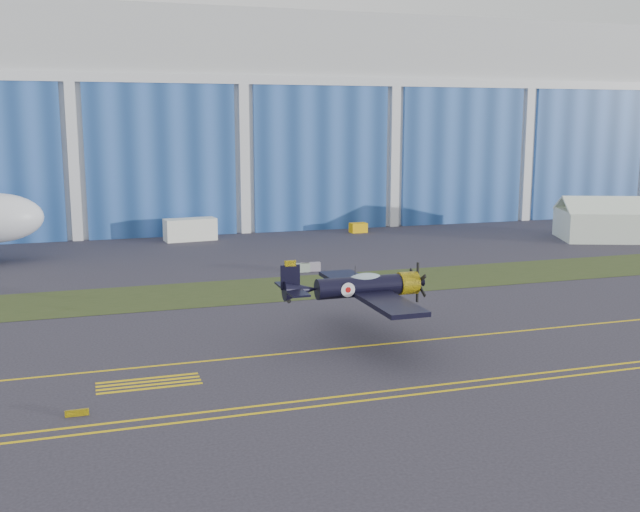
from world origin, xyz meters
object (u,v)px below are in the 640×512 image
object	(u,v)px
warbird	(359,287)
tug	(358,228)
shipping_container	(190,229)
tent	(609,218)

from	to	relation	value
warbird	tug	size ratio (longest dim) A/B	6.24
shipping_container	tug	bearing A→B (deg)	-6.67
warbird	shipping_container	xyz separation A→B (m)	(-4.94, 48.68, -2.47)
tent	tug	xyz separation A→B (m)	(-28.77, 15.57, -2.17)
shipping_container	tent	bearing A→B (deg)	-23.35
warbird	shipping_container	distance (m)	48.99
warbird	tent	size ratio (longest dim) A/B	0.97
shipping_container	tug	xyz separation A→B (m)	(23.08, -0.03, -0.75)
warbird	shipping_container	bearing A→B (deg)	95.28
tug	shipping_container	bearing A→B (deg)	176.21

